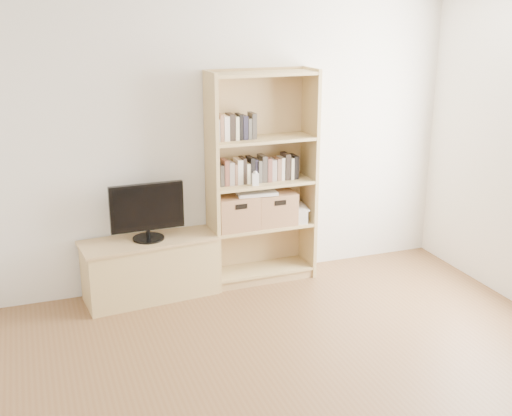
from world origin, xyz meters
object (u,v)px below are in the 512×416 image
baby_monitor (255,179)px  television (147,212)px  tv_stand (150,269)px  laptop (256,192)px  bookshelf (262,179)px  basket_right (274,208)px  basket_left (236,212)px

baby_monitor → television: bearing=-177.8°
tv_stand → laptop: 1.16m
television → bookshelf: bearing=0.5°
basket_right → laptop: laptop is taller
laptop → baby_monitor: bearing=-106.7°
tv_stand → television: (0.00, 0.00, 0.53)m
bookshelf → baby_monitor: 0.16m
baby_monitor → basket_right: 0.40m
baby_monitor → laptop: 0.18m
tv_stand → baby_monitor: baby_monitor is taller
tv_stand → television: bearing=0.0°
television → basket_left: size_ratio=1.70×
bookshelf → laptop: 0.13m
tv_stand → bookshelf: bookshelf is taller
television → baby_monitor: size_ratio=5.79×
tv_stand → baby_monitor: bearing=-10.0°
basket_right → basket_left: bearing=-178.3°
bookshelf → television: (-1.06, -0.04, -0.18)m
basket_left → basket_right: bearing=-0.6°
tv_stand → laptop: laptop is taller
baby_monitor → basket_right: (0.23, 0.11, -0.32)m
baby_monitor → basket_left: (-0.15, 0.10, -0.31)m
baby_monitor → basket_right: bearing=31.9°
bookshelf → basket_left: size_ratio=5.23×
bookshelf → basket_left: bookshelf is taller
basket_left → basket_right: basket_left is taller
basket_right → baby_monitor: bearing=-154.0°
tv_stand → basket_right: basket_right is taller
bookshelf → laptop: bookshelf is taller
bookshelf → television: bookshelf is taller
basket_left → laptop: (0.19, -0.01, 0.17)m
basket_left → basket_right: (0.38, 0.01, -0.00)m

